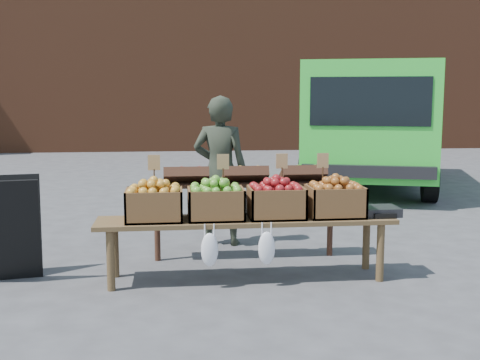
{
  "coord_description": "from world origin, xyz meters",
  "views": [
    {
      "loc": [
        -1.72,
        -5.11,
        1.68
      ],
      "look_at": [
        -1.07,
        0.71,
        0.85
      ],
      "focal_mm": 45.0,
      "sensor_mm": 36.0,
      "label": 1
    }
  ],
  "objects": [
    {
      "name": "crate_red_apples",
      "position": [
        -0.8,
        0.21,
        0.71
      ],
      "size": [
        0.5,
        0.4,
        0.28
      ],
      "primitive_type": null,
      "color": "maroon",
      "rests_on": "display_bench"
    },
    {
      "name": "vendor",
      "position": [
        -1.2,
        1.55,
        0.84
      ],
      "size": [
        0.7,
        0.56,
        1.67
      ],
      "primitive_type": "imported",
      "rotation": [
        0.0,
        0.0,
        2.85
      ],
      "color": "#292F23",
      "rests_on": "ground"
    },
    {
      "name": "delivery_van",
      "position": [
        1.84,
        5.64,
        1.1
      ],
      "size": [
        3.63,
        5.36,
        2.2
      ],
      "primitive_type": null,
      "rotation": [
        0.0,
        0.0,
        -0.31
      ],
      "color": "green",
      "rests_on": "ground"
    },
    {
      "name": "crate_green_apples",
      "position": [
        -0.25,
        0.21,
        0.71
      ],
      "size": [
        0.5,
        0.4,
        0.28
      ],
      "primitive_type": null,
      "color": "#A05114",
      "rests_on": "display_bench"
    },
    {
      "name": "chalkboard_sign",
      "position": [
        -3.26,
        0.44,
        0.48
      ],
      "size": [
        0.68,
        0.45,
        0.96
      ],
      "primitive_type": null,
      "rotation": [
        0.0,
        0.0,
        0.18
      ],
      "color": "black",
      "rests_on": "ground"
    },
    {
      "name": "back_table",
      "position": [
        -1.0,
        0.93,
        0.52
      ],
      "size": [
        2.1,
        0.44,
        1.04
      ],
      "primitive_type": null,
      "color": "#3D2317",
      "rests_on": "ground"
    },
    {
      "name": "ground",
      "position": [
        0.0,
        0.0,
        0.0
      ],
      "size": [
        80.0,
        80.0,
        0.0
      ],
      "primitive_type": "plane",
      "color": "#47474A"
    },
    {
      "name": "display_bench",
      "position": [
        -1.07,
        0.21,
        0.28
      ],
      "size": [
        2.7,
        0.56,
        0.57
      ],
      "primitive_type": null,
      "color": "brown",
      "rests_on": "ground"
    },
    {
      "name": "weighing_scale",
      "position": [
        0.18,
        0.21,
        0.61
      ],
      "size": [
        0.34,
        0.3,
        0.08
      ],
      "primitive_type": "cube",
      "color": "black",
      "rests_on": "display_bench"
    },
    {
      "name": "crate_golden_apples",
      "position": [
        -1.9,
        0.21,
        0.71
      ],
      "size": [
        0.5,
        0.4,
        0.28
      ],
      "primitive_type": null,
      "color": "gold",
      "rests_on": "display_bench"
    },
    {
      "name": "crate_russet_pears",
      "position": [
        -1.35,
        0.21,
        0.71
      ],
      "size": [
        0.5,
        0.4,
        0.28
      ],
      "primitive_type": null,
      "color": "#448C21",
      "rests_on": "display_bench"
    }
  ]
}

